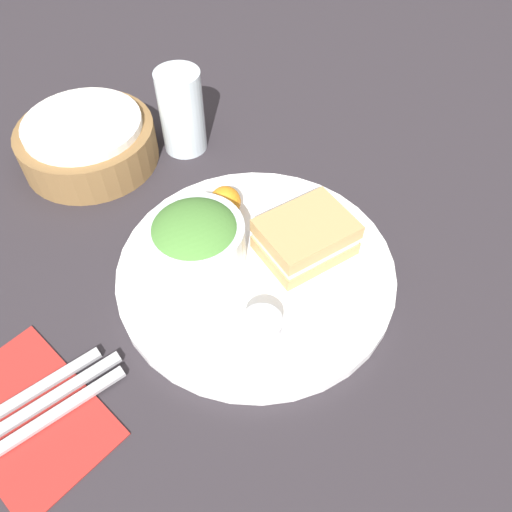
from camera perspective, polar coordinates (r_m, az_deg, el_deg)
ground_plane at (r=0.62m, az=0.00°, el=-2.07°), size 4.00×4.00×0.00m
plate at (r=0.61m, az=0.00°, el=-1.63°), size 0.34×0.34×0.02m
sandwich at (r=0.61m, az=5.69°, el=2.17°), size 0.13×0.11×0.05m
salad_bowl at (r=0.59m, az=-6.90°, el=1.88°), size 0.12×0.12×0.07m
dressing_cup at (r=0.54m, az=0.69°, el=-8.22°), size 0.04×0.04×0.03m
orange_wedge at (r=0.65m, az=-3.53°, el=6.22°), size 0.04×0.04×0.04m
drink_glass at (r=0.76m, az=-8.49°, el=15.99°), size 0.07×0.07×0.13m
bread_basket at (r=0.79m, az=-18.69°, el=12.27°), size 0.20×0.20×0.07m
napkin at (r=0.58m, az=-24.59°, el=-16.22°), size 0.12×0.18×0.00m
fork at (r=0.57m, az=-24.07°, el=-17.47°), size 0.20×0.04×0.01m
knife at (r=0.58m, az=-24.75°, el=-16.04°), size 0.21×0.05×0.01m
spoon at (r=0.58m, az=-25.39°, el=-14.65°), size 0.18×0.04×0.01m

